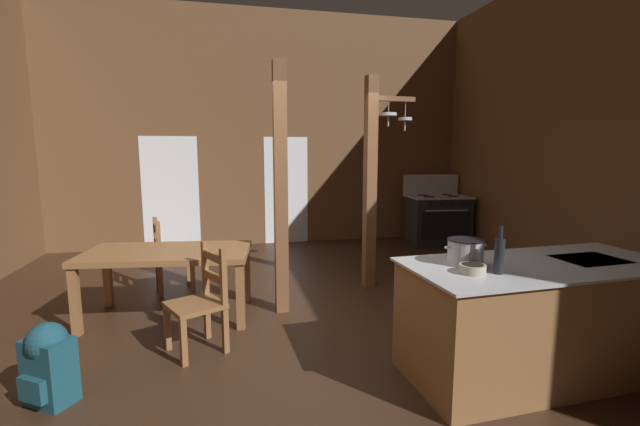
# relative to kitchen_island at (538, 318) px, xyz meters

# --- Properties ---
(ground_plane) EXTENTS (8.57, 9.27, 0.10)m
(ground_plane) POSITION_rel_kitchen_island_xyz_m (-1.65, 1.11, -0.51)
(ground_plane) COLOR #382316
(wall_back) EXTENTS (8.57, 0.14, 4.37)m
(wall_back) POSITION_rel_kitchen_island_xyz_m (-1.65, 5.42, 1.73)
(wall_back) COLOR brown
(wall_back) RESTS_ON ground_plane
(glazed_door_back_left) EXTENTS (1.00, 0.01, 2.05)m
(glazed_door_back_left) POSITION_rel_kitchen_island_xyz_m (-3.40, 5.34, 0.57)
(glazed_door_back_left) COLOR white
(glazed_door_back_left) RESTS_ON ground_plane
(glazed_panel_back_right) EXTENTS (0.84, 0.01, 2.05)m
(glazed_panel_back_right) POSITION_rel_kitchen_island_xyz_m (-1.26, 5.34, 0.57)
(glazed_panel_back_right) COLOR white
(glazed_panel_back_right) RESTS_ON ground_plane
(kitchen_island) EXTENTS (2.20, 1.06, 0.91)m
(kitchen_island) POSITION_rel_kitchen_island_xyz_m (0.00, 0.00, 0.00)
(kitchen_island) COLOR olive
(kitchen_island) RESTS_ON ground_plane
(stove_range) EXTENTS (1.19, 0.89, 1.32)m
(stove_range) POSITION_rel_kitchen_island_xyz_m (1.58, 4.61, 0.03)
(stove_range) COLOR black
(stove_range) RESTS_ON ground_plane
(support_post_with_pot_rack) EXTENTS (0.67, 0.22, 2.72)m
(support_post_with_pot_rack) POSITION_rel_kitchen_island_xyz_m (-0.55, 2.42, 1.01)
(support_post_with_pot_rack) COLOR brown
(support_post_with_pot_rack) RESTS_ON ground_plane
(support_post_center) EXTENTS (0.14, 0.14, 2.72)m
(support_post_center) POSITION_rel_kitchen_island_xyz_m (-1.83, 1.78, 0.90)
(support_post_center) COLOR brown
(support_post_center) RESTS_ON ground_plane
(dining_table) EXTENTS (1.80, 1.11, 0.74)m
(dining_table) POSITION_rel_kitchen_island_xyz_m (-3.03, 1.86, 0.20)
(dining_table) COLOR olive
(dining_table) RESTS_ON ground_plane
(ladderback_chair_near_window) EXTENTS (0.53, 0.53, 0.95)m
(ladderback_chair_near_window) POSITION_rel_kitchen_island_xyz_m (-3.13, 2.72, -0.00)
(ladderback_chair_near_window) COLOR brown
(ladderback_chair_near_window) RESTS_ON ground_plane
(ladderback_chair_by_post) EXTENTS (0.59, 0.59, 0.95)m
(ladderback_chair_by_post) POSITION_rel_kitchen_island_xyz_m (-2.66, 1.00, -0.00)
(ladderback_chair_by_post) COLOR brown
(ladderback_chair_by_post) RESTS_ON ground_plane
(backpack) EXTENTS (0.39, 0.38, 0.60)m
(backpack) POSITION_rel_kitchen_island_xyz_m (-3.67, 0.39, -0.14)
(backpack) COLOR #194756
(backpack) RESTS_ON ground_plane
(stockpot_on_counter) EXTENTS (0.35, 0.28, 0.20)m
(stockpot_on_counter) POSITION_rel_kitchen_island_xyz_m (-0.62, 0.09, 0.56)
(stockpot_on_counter) COLOR #B7BABF
(stockpot_on_counter) RESTS_ON kitchen_island
(mixing_bowl_on_counter) EXTENTS (0.19, 0.19, 0.07)m
(mixing_bowl_on_counter) POSITION_rel_kitchen_island_xyz_m (-0.70, -0.14, 0.49)
(mixing_bowl_on_counter) COLOR #B2A893
(mixing_bowl_on_counter) RESTS_ON kitchen_island
(bottle_tall_on_counter) EXTENTS (0.07, 0.07, 0.34)m
(bottle_tall_on_counter) POSITION_rel_kitchen_island_xyz_m (-0.52, -0.18, 0.59)
(bottle_tall_on_counter) COLOR #1E2328
(bottle_tall_on_counter) RESTS_ON kitchen_island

